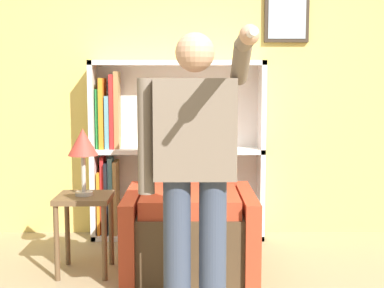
# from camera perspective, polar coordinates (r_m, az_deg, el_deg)

# --- Properties ---
(wall_back) EXTENTS (8.00, 0.11, 2.80)m
(wall_back) POSITION_cam_1_polar(r_m,az_deg,el_deg) (4.71, 1.53, 7.35)
(wall_back) COLOR #E0C160
(wall_back) RESTS_ON ground_plane
(bookcase) EXTENTS (1.47, 0.28, 1.52)m
(bookcase) POSITION_cam_1_polar(r_m,az_deg,el_deg) (4.60, -3.37, -0.77)
(bookcase) COLOR white
(bookcase) RESTS_ON ground_plane
(armchair) EXTENTS (0.91, 0.86, 1.15)m
(armchair) POSITION_cam_1_polar(r_m,az_deg,el_deg) (3.89, -0.24, -7.94)
(armchair) COLOR #4C3823
(armchair) RESTS_ON ground_plane
(person_standing) EXTENTS (0.58, 0.78, 1.60)m
(person_standing) POSITION_cam_1_polar(r_m,az_deg,el_deg) (2.85, 0.28, -2.02)
(person_standing) COLOR #384256
(person_standing) RESTS_ON ground_plane
(side_table) EXTENTS (0.38, 0.38, 0.56)m
(side_table) POSITION_cam_1_polar(r_m,az_deg,el_deg) (3.85, -11.40, -7.03)
(side_table) COLOR brown
(side_table) RESTS_ON ground_plane
(table_lamp) EXTENTS (0.21, 0.21, 0.47)m
(table_lamp) POSITION_cam_1_polar(r_m,az_deg,el_deg) (3.77, -11.56, -0.12)
(table_lamp) COLOR #B7B2A8
(table_lamp) RESTS_ON side_table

